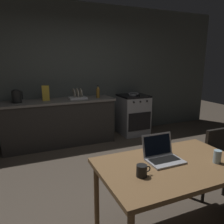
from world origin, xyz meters
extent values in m
plane|color=#473D33|center=(0.00, 0.00, 0.00)|extent=(12.00, 12.00, 0.00)
cube|color=#434845|center=(0.30, 2.41, 1.39)|extent=(6.40, 0.10, 2.78)
cube|color=#282623|center=(-0.46, 2.06, 0.43)|extent=(2.10, 0.60, 0.85)
cube|color=#66605B|center=(-0.46, 2.06, 0.87)|extent=(2.16, 0.64, 0.04)
cube|color=gray|center=(1.19, 2.06, 0.43)|extent=(0.60, 0.60, 0.85)
cube|color=black|center=(1.19, 2.06, 0.87)|extent=(0.60, 0.60, 0.04)
cube|color=black|center=(1.19, 1.75, 0.36)|extent=(0.54, 0.01, 0.39)
cylinder|color=black|center=(1.03, 1.74, 0.79)|extent=(0.04, 0.02, 0.04)
cylinder|color=black|center=(1.19, 1.74, 0.79)|extent=(0.04, 0.02, 0.04)
cylinder|color=black|center=(1.35, 1.74, 0.79)|extent=(0.04, 0.02, 0.04)
cube|color=brown|center=(0.06, -0.74, 0.71)|extent=(1.32, 0.82, 0.04)
cylinder|color=brown|center=(-0.54, -0.39, 0.35)|extent=(0.05, 0.05, 0.69)
cylinder|color=brown|center=(0.66, -0.39, 0.35)|extent=(0.05, 0.05, 0.69)
cube|color=black|center=(0.91, -0.49, 0.67)|extent=(0.38, 0.04, 0.42)
cylinder|color=black|center=(0.74, -0.50, 0.21)|extent=(0.04, 0.04, 0.42)
cube|color=#99999E|center=(0.02, -0.69, 0.74)|extent=(0.32, 0.22, 0.02)
cube|color=black|center=(0.02, -0.67, 0.75)|extent=(0.28, 0.12, 0.00)
cube|color=#99999E|center=(0.02, -0.55, 0.85)|extent=(0.32, 0.06, 0.21)
cube|color=black|center=(0.02, -0.56, 0.85)|extent=(0.29, 0.05, 0.18)
cylinder|color=black|center=(-1.19, 2.06, 0.90)|extent=(0.17, 0.17, 0.02)
cylinder|color=black|center=(-1.19, 2.06, 1.01)|extent=(0.16, 0.16, 0.20)
cylinder|color=black|center=(-1.19, 2.06, 1.12)|extent=(0.10, 0.10, 0.02)
cube|color=black|center=(-1.10, 2.06, 1.02)|extent=(0.02, 0.02, 0.14)
cylinder|color=#8C601E|center=(0.34, 2.01, 0.98)|extent=(0.07, 0.07, 0.18)
cone|color=#8C601E|center=(0.34, 2.01, 1.10)|extent=(0.07, 0.07, 0.06)
cylinder|color=black|center=(0.34, 2.01, 1.14)|extent=(0.03, 0.03, 0.02)
cylinder|color=gray|center=(1.18, 2.04, 0.90)|extent=(0.22, 0.22, 0.01)
torus|color=gray|center=(1.18, 2.04, 0.93)|extent=(0.23, 0.23, 0.02)
cylinder|color=black|center=(1.18, 1.84, 0.91)|extent=(0.02, 0.18, 0.02)
cylinder|color=black|center=(-0.30, -0.82, 0.78)|extent=(0.09, 0.09, 0.10)
torus|color=black|center=(-0.25, -0.82, 0.78)|extent=(0.05, 0.01, 0.05)
cylinder|color=#99B7C6|center=(0.44, -0.88, 0.79)|extent=(0.07, 0.07, 0.12)
cube|color=gold|center=(-0.68, 2.08, 1.04)|extent=(0.13, 0.05, 0.29)
cube|color=silver|center=(-0.08, 2.06, 0.91)|extent=(0.34, 0.26, 0.03)
cylinder|color=beige|center=(-0.15, 2.06, 1.01)|extent=(0.04, 0.18, 0.18)
cylinder|color=beige|center=(-0.08, 2.06, 1.01)|extent=(0.04, 0.18, 0.18)
cylinder|color=beige|center=(-0.01, 2.06, 1.01)|extent=(0.04, 0.18, 0.18)
camera|label=1|loc=(-1.14, -2.18, 1.63)|focal=35.10mm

